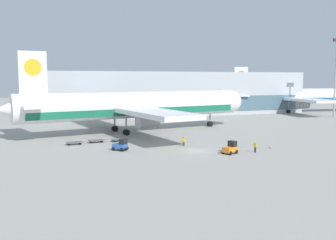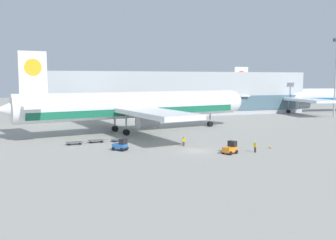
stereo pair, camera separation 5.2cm
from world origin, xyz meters
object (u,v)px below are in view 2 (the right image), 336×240
(light_mast, at_px, (336,72))
(baggage_dolly_third, at_px, (119,139))
(ground_crew_near, at_px, (255,146))
(ground_crew_far, at_px, (184,141))
(baggage_tug_foreground, at_px, (231,148))
(baggage_dolly_second, at_px, (96,140))
(baggage_tug_mid, at_px, (121,145))
(airplane_distant, at_px, (292,97))
(traffic_cone_near, at_px, (270,147))
(baggage_dolly_lead, at_px, (74,142))
(airplane_main, at_px, (134,106))

(light_mast, height_order, baggage_dolly_third, light_mast)
(baggage_dolly_third, distance_m, ground_crew_near, 25.63)
(ground_crew_far, bearing_deg, baggage_tug_foreground, -29.45)
(baggage_dolly_second, bearing_deg, ground_crew_far, -36.16)
(baggage_tug_foreground, relative_size, baggage_tug_mid, 1.02)
(light_mast, xyz_separation_m, airplane_distant, (-1.91, 17.85, -8.44))
(baggage_dolly_second, xyz_separation_m, traffic_cone_near, (27.17, -15.60, -0.10))
(baggage_dolly_lead, distance_m, traffic_cone_near, 34.46)
(airplane_main, distance_m, baggage_tug_mid, 21.71)
(ground_crew_far, height_order, traffic_cone_near, ground_crew_far)
(ground_crew_near, relative_size, traffic_cone_near, 3.06)
(airplane_distant, distance_m, baggage_dolly_lead, 89.83)
(baggage_dolly_lead, relative_size, baggage_dolly_second, 1.00)
(airplane_distant, bearing_deg, airplane_main, -147.98)
(ground_crew_near, relative_size, ground_crew_far, 1.06)
(baggage_tug_foreground, relative_size, ground_crew_near, 1.56)
(ground_crew_near, bearing_deg, baggage_tug_foreground, -118.68)
(airplane_main, distance_m, airplane_distant, 71.92)
(ground_crew_near, xyz_separation_m, traffic_cone_near, (4.47, 2.37, -0.78))
(airplane_distant, distance_m, baggage_tug_mid, 88.34)
(light_mast, relative_size, traffic_cone_near, 41.04)
(airplane_distant, height_order, baggage_tug_mid, airplane_distant)
(baggage_dolly_lead, distance_m, baggage_dolly_second, 4.17)
(ground_crew_near, distance_m, ground_crew_far, 12.63)
(baggage_tug_foreground, bearing_deg, ground_crew_far, 92.25)
(light_mast, height_order, traffic_cone_near, light_mast)
(baggage_dolly_lead, xyz_separation_m, baggage_dolly_third, (8.28, 0.81, 0.00))
(airplane_distant, height_order, ground_crew_far, airplane_distant)
(airplane_main, bearing_deg, baggage_dolly_lead, -150.87)
(baggage_dolly_third, xyz_separation_m, ground_crew_far, (9.69, -8.68, 0.60))
(airplane_main, distance_m, baggage_tug_foreground, 29.79)
(airplane_main, height_order, ground_crew_far, airplane_main)
(airplane_main, height_order, baggage_dolly_lead, airplane_main)
(baggage_dolly_second, distance_m, ground_crew_near, 28.96)
(light_mast, distance_m, airplane_distant, 19.84)
(baggage_tug_foreground, bearing_deg, baggage_tug_mid, 126.64)
(baggage_tug_foreground, xyz_separation_m, ground_crew_near, (4.20, -0.46, 0.19))
(airplane_distant, height_order, baggage_dolly_third, airplane_distant)
(baggage_dolly_second, bearing_deg, airplane_main, 43.06)
(airplane_main, bearing_deg, traffic_cone_near, -67.25)
(light_mast, xyz_separation_m, airplane_main, (-67.03, -12.68, -8.04))
(airplane_main, xyz_separation_m, baggage_dolly_third, (-5.77, -10.82, -5.45))
(baggage_dolly_lead, bearing_deg, airplane_distant, 24.38)
(baggage_dolly_lead, xyz_separation_m, ground_crew_near, (26.75, -16.96, 0.67))
(ground_crew_near, bearing_deg, baggage_dolly_lead, -144.79)
(baggage_dolly_third, relative_size, traffic_cone_near, 6.39)
(traffic_cone_near, bearing_deg, baggage_tug_foreground, -167.59)
(baggage_tug_mid, distance_m, ground_crew_far, 11.25)
(airplane_distant, bearing_deg, baggage_tug_foreground, -127.09)
(light_mast, distance_m, baggage_tug_foreground, 72.52)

